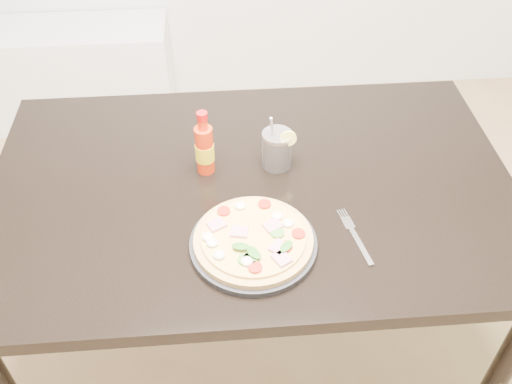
{
  "coord_description": "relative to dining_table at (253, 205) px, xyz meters",
  "views": [
    {
      "loc": [
        0.13,
        -0.47,
        1.77
      ],
      "look_at": [
        0.21,
        0.53,
        0.83
      ],
      "focal_mm": 40.0,
      "sensor_mm": 36.0,
      "label": 1
    }
  ],
  "objects": [
    {
      "name": "cola_cup",
      "position": [
        0.07,
        0.07,
        0.13
      ],
      "size": [
        0.09,
        0.08,
        0.17
      ],
      "rotation": [
        0.0,
        0.0,
        -0.38
      ],
      "color": "black",
      "rests_on": "dining_table"
    },
    {
      "name": "fork",
      "position": [
        0.23,
        -0.21,
        0.09
      ],
      "size": [
        0.05,
        0.19,
        0.0
      ],
      "rotation": [
        0.0,
        0.0,
        0.2
      ],
      "color": "silver",
      "rests_on": "dining_table"
    },
    {
      "name": "media_console",
      "position": [
        -1.01,
        1.42,
        -0.42
      ],
      "size": [
        1.4,
        0.34,
        0.5
      ],
      "primitive_type": "cube",
      "color": "white",
      "rests_on": "ground"
    },
    {
      "name": "dining_table",
      "position": [
        0.0,
        0.0,
        0.0
      ],
      "size": [
        1.4,
        0.9,
        0.75
      ],
      "color": "black",
      "rests_on": "ground"
    },
    {
      "name": "hot_sauce_bottle",
      "position": [
        -0.12,
        0.06,
        0.16
      ],
      "size": [
        0.06,
        0.06,
        0.19
      ],
      "rotation": [
        0.0,
        0.0,
        -0.24
      ],
      "color": "red",
      "rests_on": "dining_table"
    },
    {
      "name": "plate",
      "position": [
        -0.01,
        -0.22,
        0.09
      ],
      "size": [
        0.3,
        0.3,
        0.02
      ],
      "primitive_type": "cylinder",
      "color": "black",
      "rests_on": "dining_table"
    },
    {
      "name": "pizza",
      "position": [
        -0.01,
        -0.22,
        0.11
      ],
      "size": [
        0.28,
        0.28,
        0.03
      ],
      "color": "tan",
      "rests_on": "plate"
    }
  ]
}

